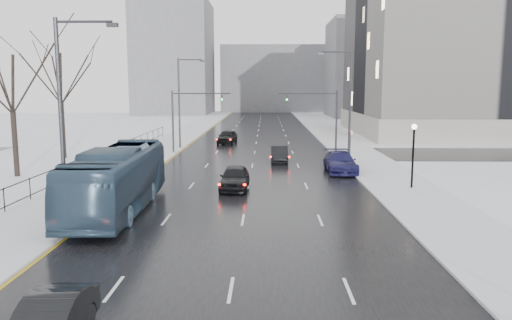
# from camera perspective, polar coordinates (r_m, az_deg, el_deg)

# --- Properties ---
(road) EXTENTS (16.00, 150.00, 0.04)m
(road) POSITION_cam_1_polar(r_m,az_deg,el_deg) (63.49, 0.06, 2.17)
(road) COLOR black
(road) RESTS_ON ground
(cross_road) EXTENTS (130.00, 10.00, 0.04)m
(cross_road) POSITION_cam_1_polar(r_m,az_deg,el_deg) (51.58, -0.19, 0.73)
(cross_road) COLOR black
(cross_road) RESTS_ON ground
(sidewalk_left) EXTENTS (5.00, 150.00, 0.16)m
(sidewalk_left) POSITION_cam_1_polar(r_m,az_deg,el_deg) (64.54, -9.31, 2.21)
(sidewalk_left) COLOR silver
(sidewalk_left) RESTS_ON ground
(sidewalk_right) EXTENTS (5.00, 150.00, 0.16)m
(sidewalk_right) POSITION_cam_1_polar(r_m,az_deg,el_deg) (64.16, 9.49, 2.17)
(sidewalk_right) COLOR silver
(sidewalk_right) RESTS_ON ground
(park_strip) EXTENTS (14.00, 150.00, 0.12)m
(park_strip) POSITION_cam_1_polar(r_m,az_deg,el_deg) (66.92, -17.34, 2.14)
(park_strip) COLOR white
(park_strip) RESTS_ON ground
(tree_park_d) EXTENTS (8.75, 8.75, 12.50)m
(tree_park_d) POSITION_cam_1_polar(r_m,az_deg,el_deg) (42.24, -25.60, -1.83)
(tree_park_d) COLOR black
(tree_park_d) RESTS_ON ground
(tree_park_e) EXTENTS (9.45, 9.45, 13.50)m
(tree_park_e) POSITION_cam_1_polar(r_m,az_deg,el_deg) (51.40, -21.03, 0.12)
(tree_park_e) COLOR black
(tree_park_e) RESTS_ON ground
(iron_fence) EXTENTS (0.06, 70.00, 1.30)m
(iron_fence) POSITION_cam_1_polar(r_m,az_deg,el_deg) (36.51, -21.75, -1.64)
(iron_fence) COLOR black
(iron_fence) RESTS_ON sidewalk_left
(streetlight_r_mid) EXTENTS (2.95, 0.25, 10.00)m
(streetlight_r_mid) POSITION_cam_1_polar(r_m,az_deg,el_deg) (43.69, 10.41, 6.58)
(streetlight_r_mid) COLOR #2D2D33
(streetlight_r_mid) RESTS_ON ground
(streetlight_l_near) EXTENTS (2.95, 0.25, 10.00)m
(streetlight_l_near) POSITION_cam_1_polar(r_m,az_deg,el_deg) (24.96, -20.93, 4.93)
(streetlight_l_near) COLOR #2D2D33
(streetlight_l_near) RESTS_ON ground
(streetlight_l_far) EXTENTS (2.95, 0.25, 10.00)m
(streetlight_l_far) POSITION_cam_1_polar(r_m,az_deg,el_deg) (55.91, -8.55, 6.99)
(streetlight_l_far) COLOR #2D2D33
(streetlight_l_far) RESTS_ON ground
(lamppost_r_mid) EXTENTS (0.36, 0.36, 4.28)m
(lamppost_r_mid) POSITION_cam_1_polar(r_m,az_deg,el_deg) (34.76, 17.54, 1.48)
(lamppost_r_mid) COLOR black
(lamppost_r_mid) RESTS_ON sidewalk_right
(mast_signal_right) EXTENTS (6.10, 0.33, 6.50)m
(mast_signal_right) POSITION_cam_1_polar(r_m,az_deg,el_deg) (51.55, 8.01, 5.21)
(mast_signal_right) COLOR #2D2D33
(mast_signal_right) RESTS_ON ground
(mast_signal_left) EXTENTS (6.10, 0.33, 6.50)m
(mast_signal_left) POSITION_cam_1_polar(r_m,az_deg,el_deg) (51.89, -8.34, 5.22)
(mast_signal_left) COLOR #2D2D33
(mast_signal_left) RESTS_ON ground
(no_uturn_sign) EXTENTS (0.60, 0.06, 2.70)m
(no_uturn_sign) POSITION_cam_1_polar(r_m,az_deg,el_deg) (48.01, 10.76, 2.75)
(no_uturn_sign) COLOR #2D2D33
(no_uturn_sign) RESTS_ON sidewalk_right
(civic_building) EXTENTS (41.00, 31.00, 24.80)m
(civic_building) POSITION_cam_1_polar(r_m,az_deg,el_deg) (82.49, 25.80, 10.56)
(civic_building) COLOR gray
(civic_building) RESTS_ON ground
(bldg_far_right) EXTENTS (24.00, 20.00, 22.00)m
(bldg_far_right) POSITION_cam_1_polar(r_m,az_deg,el_deg) (121.19, 14.14, 10.07)
(bldg_far_right) COLOR slate
(bldg_far_right) RESTS_ON ground
(bldg_far_left) EXTENTS (18.00, 22.00, 28.00)m
(bldg_far_left) POSITION_cam_1_polar(r_m,az_deg,el_deg) (130.38, -9.30, 11.39)
(bldg_far_left) COLOR slate
(bldg_far_left) RESTS_ON ground
(bldg_far_center) EXTENTS (30.00, 18.00, 18.00)m
(bldg_far_center) POSITION_cam_1_polar(r_m,az_deg,el_deg) (143.15, 2.29, 9.21)
(bldg_far_center) COLOR slate
(bldg_far_center) RESTS_ON ground
(bus) EXTENTS (3.35, 12.79, 3.54)m
(bus) POSITION_cam_1_polar(r_m,az_deg,el_deg) (28.61, -15.50, -2.14)
(bus) COLOR #314A61
(bus) RESTS_ON road
(sedan_center_near) EXTENTS (1.95, 4.70, 1.59)m
(sedan_center_near) POSITION_cam_1_polar(r_m,az_deg,el_deg) (33.53, -2.45, -2.02)
(sedan_center_near) COLOR black
(sedan_center_near) RESTS_ON road
(sedan_right_near) EXTENTS (1.54, 4.39, 1.44)m
(sedan_right_near) POSITION_cam_1_polar(r_m,az_deg,el_deg) (45.70, 2.69, 0.67)
(sedan_right_near) COLOR black
(sedan_right_near) RESTS_ON road
(sedan_right_far) EXTENTS (2.31, 5.68, 1.65)m
(sedan_right_far) POSITION_cam_1_polar(r_m,az_deg,el_deg) (40.75, 9.62, -0.23)
(sedan_right_far) COLOR #181848
(sedan_right_far) RESTS_ON road
(sedan_center_far) EXTENTS (2.50, 5.11, 1.68)m
(sedan_center_far) POSITION_cam_1_polar(r_m,az_deg,el_deg) (60.64, -3.30, 2.68)
(sedan_center_far) COLOR black
(sedan_center_far) RESTS_ON road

